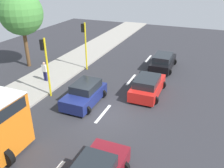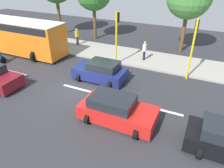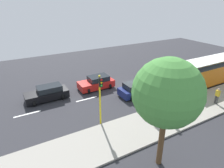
# 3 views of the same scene
# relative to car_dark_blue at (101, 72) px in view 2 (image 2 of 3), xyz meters

# --- Properties ---
(ground_plane) EXTENTS (40.00, 60.00, 0.10)m
(ground_plane) POSITION_rel_car_dark_blue_xyz_m (-1.82, 0.87, -0.76)
(ground_plane) COLOR #2D2D33
(sidewalk) EXTENTS (4.00, 60.00, 0.15)m
(sidewalk) POSITION_rel_car_dark_blue_xyz_m (5.18, 0.87, -0.64)
(sidewalk) COLOR #9E998E
(sidewalk) RESTS_ON ground
(lane_stripe_north) EXTENTS (0.20, 2.40, 0.01)m
(lane_stripe_north) POSITION_rel_car_dark_blue_xyz_m (-1.82, -5.13, -0.70)
(lane_stripe_north) COLOR white
(lane_stripe_north) RESTS_ON ground
(lane_stripe_mid) EXTENTS (0.20, 2.40, 0.01)m
(lane_stripe_mid) POSITION_rel_car_dark_blue_xyz_m (-1.82, 0.87, -0.70)
(lane_stripe_mid) COLOR white
(lane_stripe_mid) RESTS_ON ground
(lane_stripe_south) EXTENTS (0.20, 2.40, 0.01)m
(lane_stripe_south) POSITION_rel_car_dark_blue_xyz_m (-1.82, 6.87, -0.70)
(lane_stripe_south) COLOR white
(lane_stripe_south) RESTS_ON ground
(car_dark_blue) EXTENTS (2.29, 3.85, 1.52)m
(car_dark_blue) POSITION_rel_car_dark_blue_xyz_m (0.00, 0.00, 0.00)
(car_dark_blue) COLOR navy
(car_dark_blue) RESTS_ON ground
(car_red) EXTENTS (2.33, 4.19, 1.52)m
(car_red) POSITION_rel_car_dark_blue_xyz_m (-3.82, -2.98, 0.00)
(car_red) COLOR red
(car_red) RESTS_ON ground
(city_bus) EXTENTS (3.20, 11.00, 3.16)m
(city_bus) POSITION_rel_car_dark_blue_xyz_m (1.74, 10.47, 1.14)
(city_bus) COLOR orange
(city_bus) RESTS_ON ground
(pedestrian_near_signal) EXTENTS (0.40, 0.24, 1.69)m
(pedestrian_near_signal) POSITION_rel_car_dark_blue_xyz_m (4.78, -1.85, 0.35)
(pedestrian_near_signal) COLOR #1E1E4C
(pedestrian_near_signal) RESTS_ON sidewalk
(pedestrian_by_tree) EXTENTS (0.40, 0.24, 1.69)m
(pedestrian_by_tree) POSITION_rel_car_dark_blue_xyz_m (5.76, 5.81, 0.35)
(pedestrian_by_tree) COLOR #3F3F3F
(pedestrian_by_tree) RESTS_ON sidewalk
(traffic_light_corner) EXTENTS (0.49, 0.24, 4.50)m
(traffic_light_corner) POSITION_rel_car_dark_blue_xyz_m (3.03, -5.83, 2.22)
(traffic_light_corner) COLOR yellow
(traffic_light_corner) RESTS_ON ground
(traffic_light_midblock) EXTENTS (0.49, 0.24, 4.50)m
(traffic_light_midblock) POSITION_rel_car_dark_blue_xyz_m (3.03, 0.06, 2.22)
(traffic_light_midblock) COLOR yellow
(traffic_light_midblock) RESTS_ON ground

